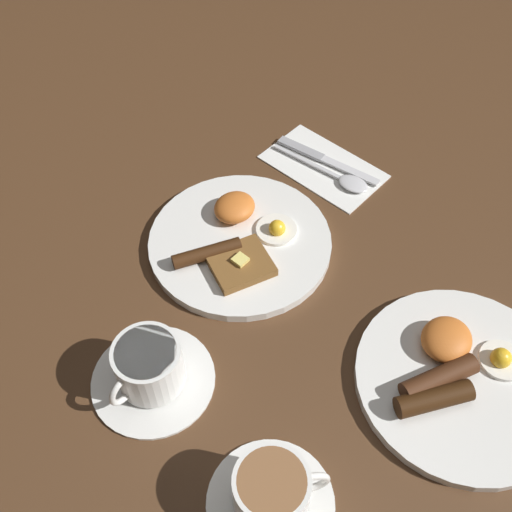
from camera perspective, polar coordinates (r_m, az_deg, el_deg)
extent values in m
plane|color=#4C301C|center=(0.93, -1.52, 1.02)|extent=(3.00, 3.00, 0.00)
cylinder|color=white|center=(0.93, -1.53, 1.32)|extent=(0.28, 0.28, 0.01)
cylinder|color=white|center=(0.93, 1.95, 2.51)|extent=(0.06, 0.06, 0.01)
sphere|color=yellow|center=(0.92, 2.02, 2.67)|extent=(0.03, 0.03, 0.03)
ellipsoid|color=orange|center=(0.95, -2.06, 4.65)|extent=(0.07, 0.06, 0.03)
cylinder|color=#391F0D|center=(0.89, -4.70, 0.27)|extent=(0.10, 0.07, 0.02)
cube|color=brown|center=(0.88, -1.50, -0.76)|extent=(0.11, 0.11, 0.01)
cube|color=#F4E072|center=(0.87, -1.51, -0.36)|extent=(0.02, 0.02, 0.01)
cylinder|color=white|center=(0.84, 19.05, -11.15)|extent=(0.28, 0.28, 0.01)
cylinder|color=white|center=(0.86, 22.36, -9.18)|extent=(0.06, 0.06, 0.01)
sphere|color=yellow|center=(0.85, 22.30, -8.97)|extent=(0.03, 0.03, 0.03)
ellipsoid|color=orange|center=(0.84, 17.69, -7.55)|extent=(0.07, 0.07, 0.03)
cylinder|color=#351D0B|center=(0.79, 16.59, -12.90)|extent=(0.10, 0.08, 0.03)
cylinder|color=#452513|center=(0.81, 17.04, -11.05)|extent=(0.11, 0.07, 0.03)
cylinder|color=white|center=(0.81, -9.76, -11.47)|extent=(0.16, 0.16, 0.01)
cylinder|color=white|center=(0.78, -10.15, -10.17)|extent=(0.09, 0.09, 0.07)
cylinder|color=brown|center=(0.75, -10.49, -8.99)|extent=(0.08, 0.08, 0.00)
torus|color=white|center=(0.77, -12.47, -12.27)|extent=(0.05, 0.01, 0.05)
cylinder|color=white|center=(0.74, 1.39, -22.40)|extent=(0.15, 0.15, 0.01)
cylinder|color=white|center=(0.71, 1.45, -21.50)|extent=(0.09, 0.09, 0.07)
cylinder|color=brown|center=(0.67, 1.52, -20.66)|extent=(0.08, 0.08, 0.00)
torus|color=white|center=(0.71, 5.09, -20.72)|extent=(0.04, 0.04, 0.05)
cube|color=white|center=(1.06, 6.42, 8.50)|extent=(0.13, 0.21, 0.01)
cube|color=silver|center=(1.05, 8.93, 8.04)|extent=(0.03, 0.11, 0.00)
cube|color=#9E9EA3|center=(1.08, 4.31, 10.15)|extent=(0.03, 0.09, 0.01)
ellipsoid|color=silver|center=(1.02, 9.24, 6.82)|extent=(0.04, 0.05, 0.01)
cube|color=silver|center=(1.06, 4.85, 8.95)|extent=(0.01, 0.14, 0.00)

